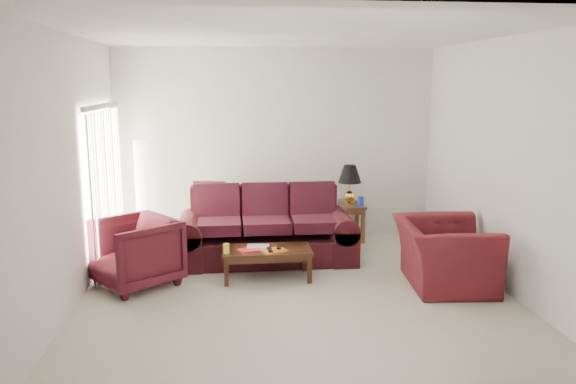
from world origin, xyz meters
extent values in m
plane|color=beige|center=(0.00, 0.00, 0.00)|extent=(5.00, 5.00, 0.00)
cube|color=silver|center=(-2.42, 1.30, 1.08)|extent=(0.10, 2.00, 2.16)
cube|color=black|center=(-1.07, 1.96, 0.78)|extent=(0.50, 0.31, 0.49)
cube|color=silver|center=(0.95, 2.02, 0.65)|extent=(0.14, 0.08, 0.13)
cylinder|color=#1C2FBB|center=(1.26, 1.97, 0.66)|extent=(0.11, 0.11, 0.15)
cube|color=silver|center=(0.91, 2.36, 0.66)|extent=(0.17, 0.19, 0.05)
imported|color=#410F18|center=(-1.94, 0.41, 0.42)|extent=(1.29, 1.28, 0.85)
imported|color=#471015|center=(1.84, 0.00, 0.40)|extent=(1.17, 1.31, 0.80)
cube|color=red|center=(-0.53, 0.44, 0.40)|extent=(0.31, 0.27, 0.01)
cube|color=white|center=(-0.42, 0.57, 0.40)|extent=(0.30, 0.23, 0.02)
cube|color=#C56617|center=(-0.23, 0.37, 0.40)|extent=(0.36, 0.32, 0.02)
cube|color=black|center=(-0.28, 0.35, 0.42)|extent=(0.07, 0.19, 0.02)
cube|color=black|center=(-0.15, 0.47, 0.42)|extent=(0.09, 0.19, 0.02)
cylinder|color=yellow|center=(-0.82, 0.34, 0.46)|extent=(0.09, 0.09, 0.12)
camera|label=1|loc=(-0.78, -6.34, 2.46)|focal=35.00mm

